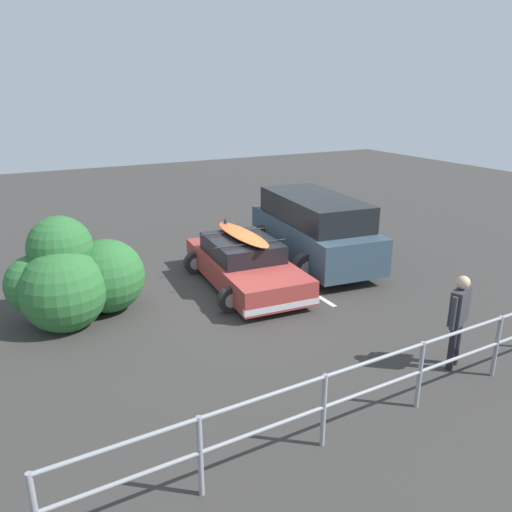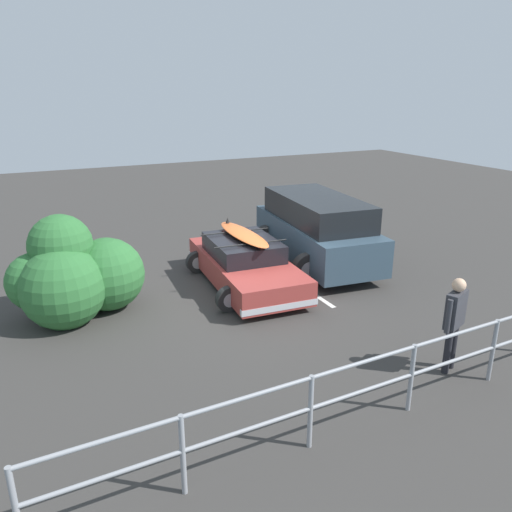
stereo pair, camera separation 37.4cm
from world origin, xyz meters
The scene contains 7 objects.
ground_plane centered at (0.00, 0.00, -0.01)m, with size 44.00×44.00×0.02m, color #383533.
parking_stripe centered at (-1.32, -0.35, 0.00)m, with size 4.24×0.12×0.00m, color silver.
sedan_car centered at (-0.10, -0.40, 0.57)m, with size 2.55×4.39×1.45m.
suv_car centered at (-2.55, -1.00, 0.99)m, with size 3.00×4.96×1.92m.
person_bystander centered at (-1.63, 4.82, 1.03)m, with size 0.63×0.36×1.72m.
railing_fence centered at (0.70, 5.43, 0.75)m, with size 9.11×0.32×1.12m.
bush_near_left centered at (3.95, -0.32, 0.92)m, with size 2.88×2.07×2.32m.
Camera 1 is at (5.08, 10.09, 4.71)m, focal length 35.00 mm.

